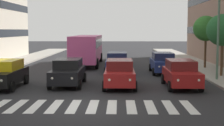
{
  "coord_description": "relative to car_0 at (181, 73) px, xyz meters",
  "views": [
    {
      "loc": [
        -1.68,
        14.99,
        3.57
      ],
      "look_at": [
        -1.26,
        -4.44,
        1.61
      ],
      "focal_mm": 52.26,
      "sensor_mm": 36.0,
      "label": 1
    }
  ],
  "objects": [
    {
      "name": "car_3",
      "position": [
        10.93,
        0.35,
        0.0
      ],
      "size": [
        2.02,
        4.44,
        1.72
      ],
      "color": "black",
      "rests_on": "ground_plane"
    },
    {
      "name": "street_lamp_left",
      "position": [
        -2.5,
        -2.45,
        3.51
      ],
      "size": [
        2.85,
        0.28,
        6.93
      ],
      "color": "#4C6B56",
      "rests_on": "sidewalk_left"
    },
    {
      "name": "street_tree_1",
      "position": [
        -3.86,
        -4.34,
        2.68
      ],
      "size": [
        2.39,
        2.39,
        4.63
      ],
      "color": "#513823",
      "rests_on": "sidewalk_left"
    },
    {
      "name": "car_row2_0",
      "position": [
        0.22,
        -6.74,
        0.0
      ],
      "size": [
        2.02,
        4.44,
        1.72
      ],
      "color": "navy",
      "rests_on": "ground_plane"
    },
    {
      "name": "street_tree_2",
      "position": [
        -4.04,
        -9.74,
        2.82
      ],
      "size": [
        2.31,
        2.31,
        4.73
      ],
      "color": "#513823",
      "rests_on": "sidewalk_left"
    },
    {
      "name": "car_0",
      "position": [
        0.0,
        0.0,
        0.0
      ],
      "size": [
        2.02,
        4.44,
        1.72
      ],
      "color": "maroon",
      "rests_on": "ground_plane"
    },
    {
      "name": "car_1",
      "position": [
        3.83,
        -0.03,
        0.0
      ],
      "size": [
        2.02,
        4.44,
        1.72
      ],
      "color": "maroon",
      "rests_on": "ground_plane"
    },
    {
      "name": "ground_plane",
      "position": [
        5.54,
        5.22,
        -0.89
      ],
      "size": [
        180.0,
        180.0,
        0.0
      ],
      "primitive_type": "plane",
      "color": "#262628"
    },
    {
      "name": "bus_behind_traffic",
      "position": [
        7.15,
        -13.29,
        0.97
      ],
      "size": [
        2.78,
        10.5,
        3.0
      ],
      "color": "#DB5193",
      "rests_on": "ground_plane"
    },
    {
      "name": "crosswalk_markings",
      "position": [
        5.54,
        5.22,
        -0.88
      ],
      "size": [
        10.35,
        2.8,
        0.01
      ],
      "color": "silver",
      "rests_on": "ground_plane"
    },
    {
      "name": "car_2",
      "position": [
        7.15,
        -0.57,
        0.0
      ],
      "size": [
        2.02,
        4.44,
        1.72
      ],
      "color": "black",
      "rests_on": "ground_plane"
    },
    {
      "name": "car_row2_1",
      "position": [
        4.03,
        -6.83,
        0.0
      ],
      "size": [
        2.02,
        4.44,
        1.72
      ],
      "color": "navy",
      "rests_on": "ground_plane"
    }
  ]
}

